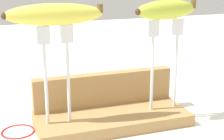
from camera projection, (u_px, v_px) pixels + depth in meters
name	position (u px, v px, depth m)	size (l,w,h in m)	color
ground_plane	(112.00, 124.00, 0.82)	(3.00, 3.00, 0.00)	silver
wooden_board	(112.00, 118.00, 0.81)	(0.34, 0.14, 0.03)	#A87F4C
board_backstop	(104.00, 89.00, 0.85)	(0.33, 0.03, 0.08)	#A87F4C
fork_stand_left	(57.00, 67.00, 0.73)	(0.07, 0.01, 0.20)	silver
fork_stand_right	(165.00, 57.00, 0.81)	(0.09, 0.01, 0.20)	silver
banana_raised_left	(54.00, 14.00, 0.70)	(0.20, 0.06, 0.04)	#DBD147
banana_raised_right	(167.00, 10.00, 0.78)	(0.16, 0.07, 0.04)	#B2C138
wire_coil	(18.00, 131.00, 0.78)	(0.07, 0.07, 0.00)	red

